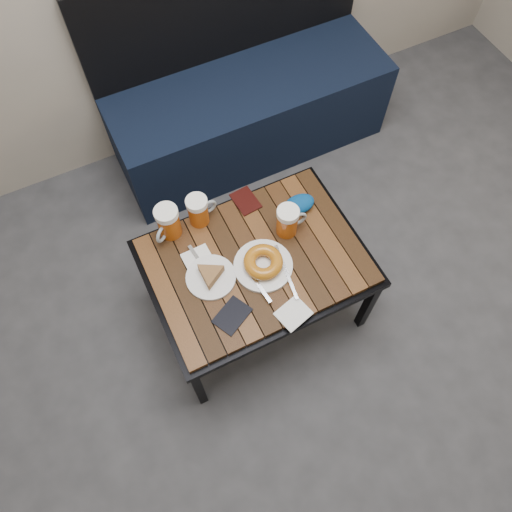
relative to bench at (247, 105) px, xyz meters
name	(u,v)px	position (x,y,z in m)	size (l,w,h in m)	color
ground	(383,466)	(-0.25, -1.76, -0.27)	(4.00, 4.00, 0.00)	#2D2D30
bench	(247,105)	(0.00, 0.00, 0.00)	(1.40, 0.50, 0.95)	black
cafe_table	(256,265)	(-0.40, -0.92, 0.16)	(0.84, 0.62, 0.47)	black
beer_mug_left	(168,222)	(-0.65, -0.66, 0.27)	(0.14, 0.12, 0.15)	#AC490D
beer_mug_centre	(199,210)	(-0.52, -0.66, 0.27)	(0.13, 0.09, 0.14)	#AC490D
beer_mug_right	(288,221)	(-0.23, -0.85, 0.27)	(0.13, 0.09, 0.14)	#AC490D
plate_pie	(211,276)	(-0.59, -0.91, 0.22)	(0.19, 0.19, 0.05)	white
plate_bagel	(263,264)	(-0.39, -0.96, 0.23)	(0.23, 0.29, 0.06)	white
napkin_left	(198,260)	(-0.60, -0.82, 0.20)	(0.11, 0.14, 0.01)	white
napkin_right	(293,314)	(-0.38, -1.18, 0.20)	(0.13, 0.12, 0.01)	white
passport_navy	(232,316)	(-0.58, -1.09, 0.20)	(0.09, 0.13, 0.01)	black
passport_burgundy	(246,201)	(-0.32, -0.66, 0.20)	(0.09, 0.12, 0.01)	black
knit_pouch	(299,204)	(-0.14, -0.78, 0.23)	(0.13, 0.09, 0.06)	navy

